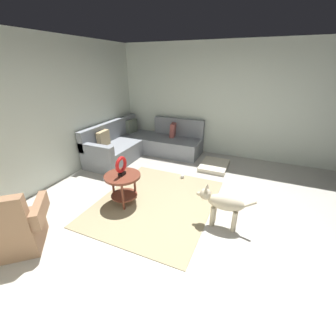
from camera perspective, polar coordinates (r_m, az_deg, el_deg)
name	(u,v)px	position (r m, az deg, el deg)	size (l,w,h in m)	color
ground_plane	(191,219)	(3.59, 6.10, -13.24)	(6.00, 6.00, 0.10)	#B7B2A8
wall_back	(39,116)	(4.66, -30.62, 11.70)	(6.00, 0.12, 2.70)	silver
wall_right	(231,102)	(5.75, 16.20, 16.18)	(0.12, 6.00, 2.70)	silver
area_rug	(156,202)	(3.88, -3.16, -8.80)	(2.30, 1.90, 0.01)	tan
sectional_couch	(142,144)	(5.78, -6.84, 6.16)	(2.20, 2.25, 0.88)	gray
armchair	(12,229)	(3.45, -35.72, -12.84)	(0.98, 1.00, 0.88)	#936B4C
side_table	(123,182)	(3.72, -11.74, -3.49)	(0.60, 0.60, 0.54)	brown
torus_sculpture	(121,166)	(3.59, -12.15, 0.62)	(0.28, 0.08, 0.33)	black
dog_bed_mat	(214,165)	(5.22, 12.01, 0.66)	(0.80, 0.60, 0.09)	beige
dog	(222,203)	(3.27, 14.08, -8.98)	(0.23, 0.85, 0.63)	beige
dog_toy_ball	(182,177)	(4.62, 3.79, -2.24)	(0.08, 0.08, 0.08)	silver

